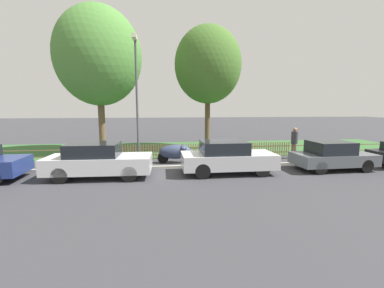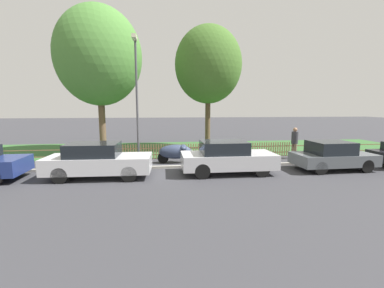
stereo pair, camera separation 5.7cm
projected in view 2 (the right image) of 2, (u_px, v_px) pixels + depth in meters
ground_plane at (204, 168)px, 13.11m from camera, size 120.00×120.00×0.00m
kerb_stone at (203, 166)px, 13.20m from camera, size 33.08×0.20×0.12m
grass_strip at (191, 148)px, 19.04m from camera, size 33.08×7.04×0.01m
park_fence at (197, 151)px, 15.53m from camera, size 33.08×0.05×0.88m
parked_car_black_saloon at (98, 160)px, 11.18m from camera, size 4.49×1.88×1.53m
parked_car_navy_estate at (227, 157)px, 11.90m from camera, size 4.30×1.85×1.52m
parked_car_red_compact at (332, 156)px, 12.56m from camera, size 3.86×1.86×1.42m
covered_motorcycle at (176, 152)px, 14.07m from camera, size 1.97×0.86×1.03m
tree_nearest_kerb at (99, 57)px, 16.45m from camera, size 5.46×5.46×9.42m
tree_behind_motorcycle at (208, 65)px, 18.07m from camera, size 4.70×4.70×8.70m
pedestrian_near_fence at (295, 141)px, 15.21m from camera, size 0.39×0.43×1.86m
street_lamp at (136, 88)px, 12.80m from camera, size 0.20×0.79×6.45m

